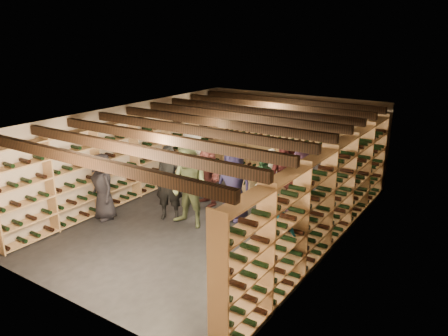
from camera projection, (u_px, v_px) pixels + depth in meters
ground at (218, 218)px, 10.15m from camera, size 8.00×8.00×0.00m
walls at (217, 169)px, 9.78m from camera, size 5.52×8.02×2.40m
ceiling at (217, 116)px, 9.42m from camera, size 5.50×8.00×0.01m
ceiling_joists at (217, 123)px, 9.46m from camera, size 5.40×7.12×0.18m
wine_rack_left at (135, 157)px, 11.17m from camera, size 0.32×7.50×2.15m
wine_rack_right at (327, 197)px, 8.47m from camera, size 0.32×7.50×2.15m
wine_rack_back at (291, 140)px, 12.86m from camera, size 4.70×0.30×2.15m
crate_stack_left at (249, 185)px, 11.30m from camera, size 0.59×0.51×0.68m
crate_stack_right at (262, 190)px, 11.46m from camera, size 0.55×0.42×0.34m
crate_loose at (293, 200)px, 11.00m from camera, size 0.56×0.43×0.17m
person_0 at (103, 186)px, 9.92m from camera, size 0.87×0.70×1.55m
person_1 at (169, 183)px, 9.87m from camera, size 0.75×0.64×1.74m
person_2 at (189, 186)px, 9.48m from camera, size 0.92×0.72×1.86m
person_3 at (268, 220)px, 8.07m from camera, size 1.13×0.74×1.64m
person_4 at (272, 235)px, 7.56m from camera, size 0.94×0.43×1.58m
person_5 at (207, 175)px, 10.79m from camera, size 1.44×0.98×1.50m
person_6 at (234, 183)px, 9.87m from camera, size 0.87×0.57×1.76m
person_7 at (270, 180)px, 10.47m from camera, size 0.56×0.38×1.49m
person_8 at (287, 181)px, 9.72m from camera, size 0.97×0.77×1.91m
person_9 at (191, 159)px, 11.86m from camera, size 1.16×0.81×1.63m
person_10 at (262, 186)px, 9.93m from camera, size 0.96×0.52×1.56m
person_11 at (300, 182)px, 10.15m from camera, size 1.54×0.77×1.59m
person_12 at (318, 190)px, 9.74m from camera, size 0.88×0.74×1.54m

